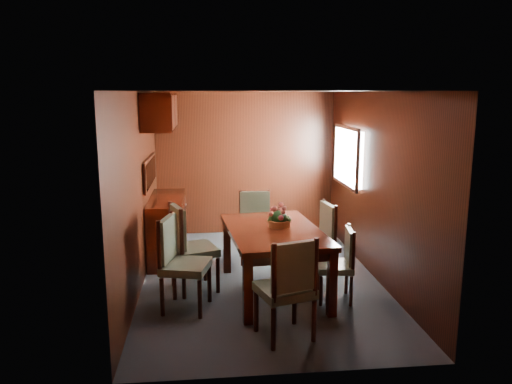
{
  "coord_description": "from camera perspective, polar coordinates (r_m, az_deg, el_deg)",
  "views": [
    {
      "loc": [
        -0.7,
        -6.11,
        2.39
      ],
      "look_at": [
        0.0,
        0.53,
        1.05
      ],
      "focal_mm": 35.0,
      "sensor_mm": 36.0,
      "label": 1
    }
  ],
  "objects": [
    {
      "name": "flower_centerpiece",
      "position": [
        6.01,
        2.67,
        -2.73
      ],
      "size": [
        0.28,
        0.28,
        0.28
      ],
      "color": "#CC753E",
      "rests_on": "dining_table"
    },
    {
      "name": "dining_table",
      "position": [
        5.98,
        2.04,
        -5.25
      ],
      "size": [
        1.21,
        1.79,
        0.79
      ],
      "rotation": [
        0.0,
        0.0,
        0.09
      ],
      "color": "#350F06",
      "rests_on": "ground"
    },
    {
      "name": "room_shell",
      "position": [
        6.52,
        -0.73,
        4.65
      ],
      "size": [
        3.06,
        4.52,
        2.41
      ],
      "color": "black",
      "rests_on": "ground"
    },
    {
      "name": "sideboard",
      "position": [
        7.39,
        -10.09,
        -4.06
      ],
      "size": [
        0.48,
        1.4,
        0.9
      ],
      "primitive_type": "cube",
      "color": "#350F06",
      "rests_on": "ground"
    },
    {
      "name": "chair_right_near",
      "position": [
        5.9,
        9.64,
        -7.67
      ],
      "size": [
        0.45,
        0.46,
        0.87
      ],
      "rotation": [
        0.0,
        0.0,
        1.44
      ],
      "color": "black",
      "rests_on": "ground"
    },
    {
      "name": "chair_foot",
      "position": [
        7.19,
        -0.07,
        -3.44
      ],
      "size": [
        0.49,
        0.47,
        1.0
      ],
      "rotation": [
        0.0,
        0.0,
        3.12
      ],
      "color": "black",
      "rests_on": "ground"
    },
    {
      "name": "chair_left_far",
      "position": [
        6.1,
        -7.81,
        -5.8
      ],
      "size": [
        0.64,
        0.65,
        1.09
      ],
      "rotation": [
        0.0,
        0.0,
        -1.23
      ],
      "color": "black",
      "rests_on": "ground"
    },
    {
      "name": "chair_left_near",
      "position": [
        5.62,
        -8.86,
        -7.44
      ],
      "size": [
        0.59,
        0.61,
        1.07
      ],
      "rotation": [
        0.0,
        0.0,
        -1.82
      ],
      "color": "black",
      "rests_on": "ground"
    },
    {
      "name": "chair_head",
      "position": [
        4.88,
        3.74,
        -10.41
      ],
      "size": [
        0.62,
        0.6,
        1.05
      ],
      "rotation": [
        0.0,
        0.0,
        0.29
      ],
      "color": "black",
      "rests_on": "ground"
    },
    {
      "name": "ground",
      "position": [
        6.6,
        0.49,
        -9.89
      ],
      "size": [
        4.5,
        4.5,
        0.0
      ],
      "primitive_type": "plane",
      "color": "#37424B",
      "rests_on": "ground"
    },
    {
      "name": "chair_right_far",
      "position": [
        6.61,
        7.28,
        -4.93
      ],
      "size": [
        0.51,
        0.53,
        0.99
      ],
      "rotation": [
        0.0,
        0.0,
        1.71
      ],
      "color": "black",
      "rests_on": "ground"
    }
  ]
}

